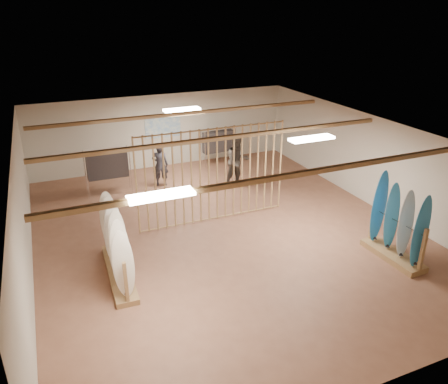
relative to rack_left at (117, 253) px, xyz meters
name	(u,v)px	position (x,y,z in m)	size (l,w,h in m)	color
floor	(224,231)	(3.12, 1.04, -0.62)	(12.00, 12.00, 0.00)	#8B5B43
ceiling	(224,135)	(3.12, 1.04, 2.18)	(12.00, 12.00, 0.00)	gray
wall_back	(163,131)	(3.12, 7.04, 0.78)	(12.00, 12.00, 0.00)	beige
wall_front	(378,322)	(3.12, -4.96, 0.78)	(12.00, 12.00, 0.00)	beige
wall_left	(22,218)	(-1.88, 1.04, 0.78)	(12.00, 12.00, 0.00)	beige
wall_right	(372,161)	(8.12, 1.04, 0.78)	(12.00, 12.00, 0.00)	beige
ceiling_slats	(224,138)	(3.12, 1.04, 2.10)	(9.50, 6.12, 0.10)	#987245
light_panels	(224,137)	(3.12, 1.04, 2.12)	(1.20, 0.35, 0.06)	white
bamboo_partition	(213,175)	(3.12, 1.84, 0.78)	(4.45, 0.05, 2.78)	tan
poster	(163,126)	(3.12, 7.02, 0.98)	(1.40, 0.03, 0.90)	#397CC7
rack_left	(117,253)	(0.00, 0.00, 0.00)	(0.59, 2.58, 1.79)	#987245
rack_right	(396,234)	(6.47, -1.93, 0.07)	(0.61, 1.76, 2.03)	#987245
clothing_rack_a	(107,165)	(0.65, 5.07, 0.38)	(1.43, 0.37, 1.53)	silver
clothing_rack_b	(218,141)	(5.13, 6.32, 0.32)	(1.34, 0.46, 1.44)	silver
shopper_a	(160,162)	(2.43, 5.05, 0.24)	(0.63, 0.42, 1.72)	#292831
shopper_b	(238,158)	(4.84, 3.86, 0.44)	(1.01, 0.79, 2.10)	#352F29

